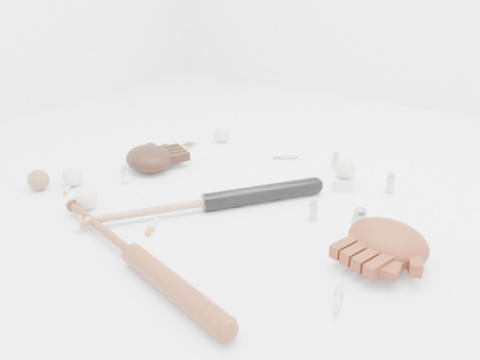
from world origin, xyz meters
The scene contains 20 objects.
bat_dark centered at (-0.07, -0.11, 0.03)m, with size 0.83×0.06×0.06m, color black, non-canonical shape.
bat_wood centered at (-0.06, -0.45, 0.03)m, with size 0.81×0.06×0.06m, color brown, non-canonical shape.
glove_dark centered at (-0.47, 0.04, 0.05)m, with size 0.25×0.25×0.09m, color black, non-canonical shape.
glove_tan centered at (0.50, -0.04, 0.05)m, with size 0.27×0.27×0.10m, color maroon, non-canonical shape.
trading_card centered at (-0.50, 0.32, 0.00)m, with size 0.06×0.09×0.00m, color gold.
pedestal centered at (0.24, 0.30, 0.02)m, with size 0.07×0.07×0.04m, color white.
baseball_on_pedestal centered at (0.24, 0.30, 0.08)m, with size 0.07×0.07×0.07m, color silver.
baseball_left centered at (-0.59, -0.22, 0.04)m, with size 0.07×0.07×0.07m, color silver.
baseball_upper centered at (-0.41, 0.45, 0.04)m, with size 0.07×0.07×0.07m, color silver.
baseball_mid centered at (-0.41, -0.31, 0.04)m, with size 0.08×0.08×0.08m, color silver.
baseball_aged centered at (-0.67, -0.31, 0.04)m, with size 0.07×0.07×0.07m, color brown.
syringe_0 centered at (-0.57, -0.26, 0.01)m, with size 0.14×0.02×0.02m, color #ADBCC6, non-canonical shape.
syringe_1 centered at (-0.15, -0.28, 0.01)m, with size 0.14×0.02×0.02m, color #ADBCC6, non-canonical shape.
syringe_2 centered at (-0.06, 0.43, 0.01)m, with size 0.14×0.03×0.02m, color #ADBCC6, non-canonical shape.
syringe_3 centered at (0.47, -0.30, 0.01)m, with size 0.14×0.02×0.02m, color #ADBCC6, non-canonical shape.
vial_0 centered at (0.39, 0.36, 0.04)m, with size 0.03×0.03×0.07m, color #B1BBC3.
vial_1 centered at (0.14, 0.45, 0.03)m, with size 0.03×0.03×0.07m, color #B1BBC3.
vial_2 centered at (0.25, 0.03, 0.03)m, with size 0.03×0.03×0.07m, color #B1BBC3.
vial_3 centered at (0.40, 0.00, 0.05)m, with size 0.04×0.04×0.10m, color #B1BBC3.
vial_4 centered at (-0.45, -0.10, 0.03)m, with size 0.03×0.03×0.06m, color #B1BBC3.
Camera 1 is at (0.76, -1.17, 0.75)m, focal length 35.00 mm.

